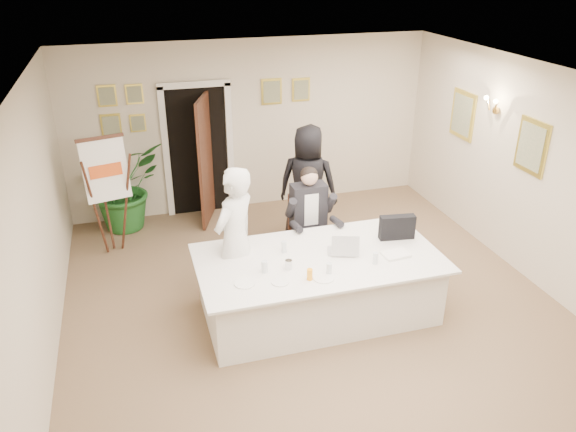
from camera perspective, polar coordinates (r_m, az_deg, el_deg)
The scene contains 27 objects.
floor at distance 6.94m, azimuth 3.17°, elevation -10.11°, with size 7.00×7.00×0.00m, color brown.
ceiling at distance 5.78m, azimuth 3.85°, elevation 13.11°, with size 6.00×7.00×0.02m, color white.
wall_back at distance 9.39m, azimuth -3.76°, elevation 9.12°, with size 6.00×0.10×2.80m, color beige.
wall_left at distance 6.01m, azimuth -24.62°, elevation -3.01°, with size 0.10×7.00×2.80m, color beige.
wall_right at distance 7.72m, azimuth 25.00°, elevation 3.05°, with size 0.10×7.00×2.80m, color beige.
doorway at distance 9.19m, azimuth -8.85°, elevation 6.16°, with size 1.14×0.86×2.20m.
pictures_back_wall at distance 9.11m, azimuth -8.81°, elevation 11.30°, with size 3.40×0.06×0.80m, color #E2CE4D, non-canonical shape.
pictures_right_wall at distance 8.47m, azimuth 20.17°, elevation 8.26°, with size 0.06×2.20×0.80m, color #E2CE4D, non-canonical shape.
wall_sconce at distance 8.34m, azimuth 20.14°, elevation 10.54°, with size 0.20×0.30×0.24m, color #B18738, non-canonical shape.
conference_table at distance 6.79m, azimuth 3.07°, elevation -7.00°, with size 2.86×1.52×0.78m.
seated_man at distance 7.57m, azimuth 2.19°, elevation -0.31°, with size 0.64×0.68×1.49m, color black, non-canonical shape.
flip_chart at distance 8.33m, azimuth -17.77°, elevation 1.38°, with size 0.63×0.45×1.74m.
standing_man at distance 6.67m, azimuth -5.40°, elevation -2.50°, with size 0.67×0.44×1.84m, color silver.
standing_woman at distance 8.32m, azimuth 2.03°, elevation 3.26°, with size 0.87×0.57×1.78m, color black.
potted_palm at distance 9.14m, azimuth -16.47°, elevation 2.81°, with size 1.21×1.05×1.35m, color #1F5F23.
laptop at distance 6.65m, azimuth 5.48°, elevation -2.61°, with size 0.32×0.35×0.28m, color #B7BABC, non-canonical shape.
laptop_bag at distance 7.06m, azimuth 11.02°, elevation -1.13°, with size 0.44×0.12×0.31m, color black.
paper_stack at distance 6.72m, azimuth 10.87°, elevation -3.86°, with size 0.31×0.22×0.03m, color white.
plate_left at distance 6.09m, azimuth -4.42°, elevation -6.85°, with size 0.23×0.23×0.01m, color white.
plate_mid at distance 6.10m, azimuth -0.79°, elevation -6.72°, with size 0.20×0.20×0.01m, color white.
plate_near at distance 6.18m, azimuth 3.63°, elevation -6.31°, with size 0.23×0.23×0.01m, color white.
glass_a at distance 6.26m, azimuth -2.41°, elevation -5.17°, with size 0.07×0.07×0.14m, color silver.
glass_b at distance 6.23m, azimuth 4.19°, elevation -5.37°, with size 0.06×0.06×0.14m, color silver.
glass_c at distance 6.49m, azimuth 8.88°, elevation -4.26°, with size 0.06×0.06×0.14m, color silver.
glass_d at distance 6.65m, azimuth -0.40°, elevation -3.15°, with size 0.06×0.06×0.14m, color silver.
oj_glass at distance 6.13m, azimuth 2.22°, elevation -5.95°, with size 0.06×0.06×0.13m, color #FF9E15.
steel_jug at distance 6.32m, azimuth 0.06°, elevation -4.95°, with size 0.08×0.08×0.11m, color silver.
Camera 1 is at (-1.95, -5.30, 4.03)m, focal length 35.00 mm.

